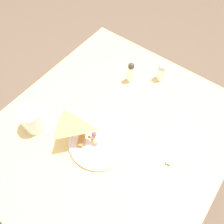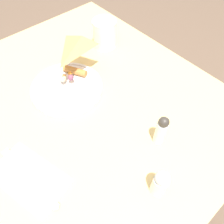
{
  "view_description": "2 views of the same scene",
  "coord_description": "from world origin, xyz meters",
  "views": [
    {
      "loc": [
        -0.31,
        -0.24,
        1.56
      ],
      "look_at": [
        0.06,
        0.05,
        0.8
      ],
      "focal_mm": 35.0,
      "sensor_mm": 36.0,
      "label": 1
    },
    {
      "loc": [
        0.4,
        -0.2,
        1.32
      ],
      "look_at": [
        0.11,
        0.05,
        0.8
      ],
      "focal_mm": 35.0,
      "sensor_mm": 36.0,
      "label": 2
    }
  ],
  "objects": [
    {
      "name": "napkin_folded",
      "position": [
        0.12,
        -0.23,
        0.78
      ],
      "size": [
        0.22,
        0.16,
        0.0
      ],
      "rotation": [
        0.0,
        0.0,
        0.27
      ],
      "color": "silver",
      "rests_on": "dining_table"
    },
    {
      "name": "plate_pizza",
      "position": [
        -0.07,
        0.01,
        0.79
      ],
      "size": [
        0.23,
        0.23,
        0.05
      ],
      "color": "white",
      "rests_on": "dining_table"
    },
    {
      "name": "milk_glass",
      "position": [
        -0.17,
        0.26,
        0.83
      ],
      "size": [
        0.09,
        0.09,
        0.11
      ],
      "color": "white",
      "rests_on": "dining_table"
    },
    {
      "name": "ground_plane",
      "position": [
        0.0,
        0.0,
        0.0
      ],
      "size": [
        6.0,
        6.0,
        0.0
      ],
      "primitive_type": "plane",
      "color": "brown"
    },
    {
      "name": "salt_shaker",
      "position": [
        0.35,
        -0.01,
        0.83
      ],
      "size": [
        0.04,
        0.04,
        0.1
      ],
      "color": "white",
      "rests_on": "dining_table"
    },
    {
      "name": "butter_knife",
      "position": [
        0.11,
        -0.23,
        0.79
      ],
      "size": [
        0.22,
        0.05,
        0.01
      ],
      "rotation": [
        0.0,
        0.0,
        0.13
      ],
      "color": "#B2B2B7",
      "rests_on": "napkin_folded"
    },
    {
      "name": "pepper_shaker",
      "position": [
        0.26,
        0.09,
        0.83
      ],
      "size": [
        0.03,
        0.03,
        0.11
      ],
      "color": "white",
      "rests_on": "dining_table"
    },
    {
      "name": "dining_table",
      "position": [
        0.0,
        0.0,
        0.66
      ],
      "size": [
        0.95,
        0.86,
        0.78
      ],
      "color": "#DBB770",
      "rests_on": "ground_plane"
    }
  ]
}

